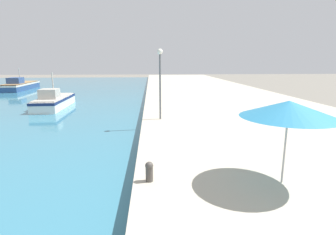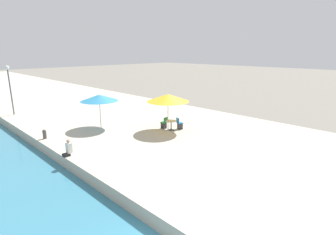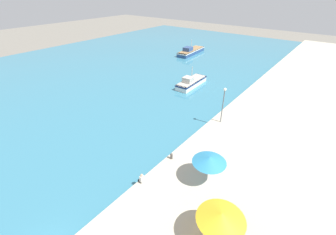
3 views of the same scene
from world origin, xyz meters
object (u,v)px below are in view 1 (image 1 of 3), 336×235
at_px(mooring_bollard, 149,171).
at_px(lamppost, 160,72).
at_px(fishing_boat_near, 54,101).
at_px(cafe_umbrella_white, 289,109).
at_px(fishing_boat_mid, 20,85).

height_order(mooring_bollard, lamppost, lamppost).
distance_m(fishing_boat_near, mooring_bollard, 20.48).
distance_m(cafe_umbrella_white, lamppost, 10.29).
bearing_deg(fishing_boat_mid, cafe_umbrella_white, -59.38).
xyz_separation_m(cafe_umbrella_white, mooring_bollard, (-4.18, 0.37, -2.02)).
relative_size(fishing_boat_near, cafe_umbrella_white, 2.53).
bearing_deg(cafe_umbrella_white, fishing_boat_near, 126.20).
height_order(fishing_boat_near, lamppost, lamppost).
xyz_separation_m(fishing_boat_mid, mooring_bollard, (21.05, -36.09, 0.32)).
distance_m(fishing_boat_mid, lamppost, 34.66).
bearing_deg(cafe_umbrella_white, fishing_boat_mid, 124.68).
relative_size(cafe_umbrella_white, lamppost, 0.63).
relative_size(fishing_boat_mid, mooring_bollard, 15.50).
xyz_separation_m(fishing_boat_near, lamppost, (10.09, -8.92, 3.08)).
bearing_deg(mooring_bollard, fishing_boat_near, 117.35).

